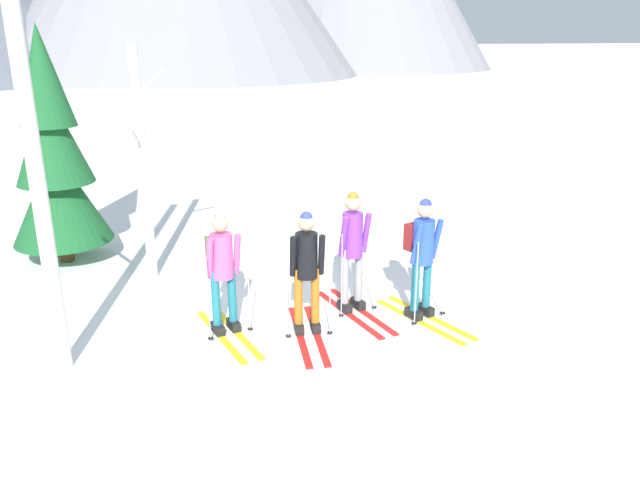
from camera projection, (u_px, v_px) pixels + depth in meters
ground_plane at (329, 319)px, 8.41m from camera, size 400.00×400.00×0.00m
skier_in_pink at (222, 267)px, 7.78m from camera, size 0.71×1.65×1.63m
skier_in_black at (307, 267)px, 7.78m from camera, size 0.61×1.71×1.64m
skier_in_purple at (353, 248)px, 8.38m from camera, size 0.71×1.74×1.72m
skier_in_blue at (422, 252)px, 8.18m from camera, size 0.88×1.66×1.69m
pine_tree_near at (54, 159)px, 10.01m from camera, size 1.61×1.61×3.89m
birch_tree_tall at (30, 135)px, 6.34m from camera, size 0.66×0.63×5.38m
birch_tree_slender at (143, 164)px, 9.31m from camera, size 0.59×0.58×3.60m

